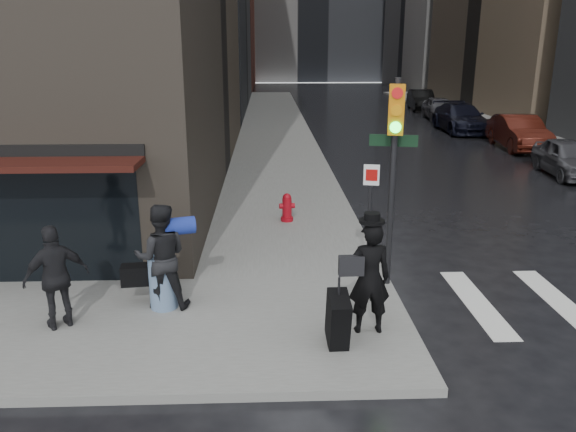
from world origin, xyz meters
The scene contains 13 objects.
ground centered at (0.00, 0.00, 0.00)m, with size 140.00×140.00×0.00m, color black.
sidewalk_left centered at (0.00, 27.00, 0.07)m, with size 4.00×50.00×0.15m, color slate.
sidewalk_right centered at (13.50, 27.00, 0.07)m, with size 3.00×50.00×0.15m, color slate.
man_overcoat centered at (1.05, -0.40, 1.03)m, with size 1.08×1.07×2.09m.
man_jeans centered at (-2.38, 0.74, 1.12)m, with size 1.41×0.85×1.94m.
man_greycoat centered at (-3.98, 0.06, 1.05)m, with size 1.12×0.94×1.79m.
traffic_light centered at (1.85, 1.57, 2.74)m, with size 0.99×0.55×4.01m.
fire_hydrant centered at (0.05, 5.95, 0.49)m, with size 0.43×0.34×0.77m.
parked_car_1 centered at (10.89, 11.79, 0.70)m, with size 1.66×4.12×1.40m, color #4C4C51.
parked_car_2 centered at (11.54, 17.64, 0.80)m, with size 1.70×4.87×1.61m, color #42140D.
parked_car_3 centered at (10.69, 23.49, 0.80)m, with size 2.24×5.50×1.60m, color black.
parked_car_4 centered at (11.20, 29.34, 0.75)m, with size 1.78×4.43×1.51m, color #4A4A4F.
parked_car_5 centered at (11.53, 35.19, 0.78)m, with size 1.64×4.71×1.55m, color black.
Camera 1 is at (-0.47, -8.66, 4.68)m, focal length 35.00 mm.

